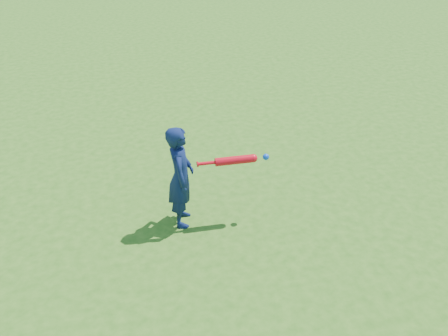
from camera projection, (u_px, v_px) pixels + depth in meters
name	position (u px, v px, depth m)	size (l,w,h in m)	color
ground	(161.00, 217.00, 6.00)	(80.00, 80.00, 0.00)	#2D5F16
child	(181.00, 177.00, 5.62)	(0.45, 0.30, 1.24)	#0E1A44
bat_swing	(238.00, 160.00, 5.60)	(0.83, 0.11, 0.09)	red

